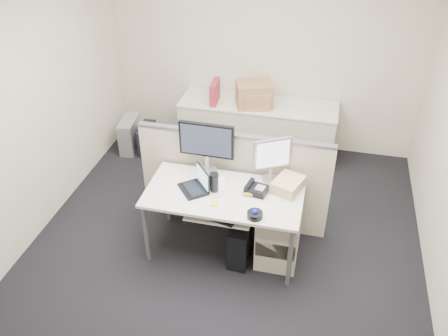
% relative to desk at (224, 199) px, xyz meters
% --- Properties ---
extents(floor, '(4.00, 4.50, 0.01)m').
position_rel_desk_xyz_m(floor, '(0.00, 0.00, -0.67)').
color(floor, black).
rests_on(floor, ground).
extents(wall_back, '(4.00, 0.02, 2.70)m').
position_rel_desk_xyz_m(wall_back, '(0.00, 2.25, 0.69)').
color(wall_back, '#BCAE9F').
rests_on(wall_back, ground).
extents(wall_left, '(0.02, 4.50, 2.70)m').
position_rel_desk_xyz_m(wall_left, '(-2.00, 0.00, 0.69)').
color(wall_left, '#BCAE9F').
rests_on(wall_left, ground).
extents(desk, '(1.50, 0.75, 0.73)m').
position_rel_desk_xyz_m(desk, '(0.00, 0.00, 0.00)').
color(desk, silver).
rests_on(desk, floor).
extents(keyboard_tray, '(0.62, 0.32, 0.02)m').
position_rel_desk_xyz_m(keyboard_tray, '(0.00, -0.18, -0.04)').
color(keyboard_tray, silver).
rests_on(keyboard_tray, desk).
extents(drawer_pedestal, '(0.40, 0.55, 0.65)m').
position_rel_desk_xyz_m(drawer_pedestal, '(0.55, 0.05, -0.34)').
color(drawer_pedestal, '#BCB8A5').
rests_on(drawer_pedestal, floor).
extents(cubicle_partition, '(2.00, 0.06, 1.10)m').
position_rel_desk_xyz_m(cubicle_partition, '(0.00, 0.45, -0.11)').
color(cubicle_partition, beige).
rests_on(cubicle_partition, floor).
extents(back_counter, '(2.00, 0.60, 0.72)m').
position_rel_desk_xyz_m(back_counter, '(0.00, 1.93, -0.30)').
color(back_counter, '#BCB8A5').
rests_on(back_counter, floor).
extents(monitor_main, '(0.55, 0.22, 0.55)m').
position_rel_desk_xyz_m(monitor_main, '(-0.25, 0.32, 0.34)').
color(monitor_main, black).
rests_on(monitor_main, desk).
extents(monitor_small, '(0.42, 0.35, 0.46)m').
position_rel_desk_xyz_m(monitor_small, '(0.40, 0.32, 0.30)').
color(monitor_small, '#B7B7BC').
rests_on(monitor_small, desk).
extents(laptop, '(0.35, 0.36, 0.22)m').
position_rel_desk_xyz_m(laptop, '(-0.30, -0.02, 0.17)').
color(laptop, black).
rests_on(laptop, desk).
extents(trackball, '(0.18, 0.18, 0.05)m').
position_rel_desk_xyz_m(trackball, '(0.35, -0.28, 0.09)').
color(trackball, black).
rests_on(trackball, desk).
extents(desk_phone, '(0.23, 0.20, 0.06)m').
position_rel_desk_xyz_m(desk_phone, '(0.30, 0.08, 0.10)').
color(desk_phone, black).
rests_on(desk_phone, desk).
extents(paper_stack, '(0.26, 0.30, 0.01)m').
position_rel_desk_xyz_m(paper_stack, '(-0.12, 0.12, 0.07)').
color(paper_stack, white).
rests_on(paper_stack, desk).
extents(sticky_pad, '(0.09, 0.09, 0.01)m').
position_rel_desk_xyz_m(sticky_pad, '(-0.05, -0.18, 0.07)').
color(sticky_pad, yellow).
rests_on(sticky_pad, desk).
extents(travel_mug, '(0.11, 0.11, 0.18)m').
position_rel_desk_xyz_m(travel_mug, '(-0.10, 0.02, 0.16)').
color(travel_mug, black).
rests_on(travel_mug, desk).
extents(banana, '(0.20, 0.09, 0.04)m').
position_rel_desk_xyz_m(banana, '(0.28, 0.02, 0.09)').
color(banana, gold).
rests_on(banana, desk).
extents(cellphone, '(0.09, 0.13, 0.02)m').
position_rel_desk_xyz_m(cellphone, '(-0.15, 0.20, 0.07)').
color(cellphone, black).
rests_on(cellphone, desk).
extents(manila_folders, '(0.33, 0.37, 0.11)m').
position_rel_desk_xyz_m(manila_folders, '(0.59, 0.20, 0.12)').
color(manila_folders, tan).
rests_on(manila_folders, desk).
extents(keyboard, '(0.50, 0.28, 0.03)m').
position_rel_desk_xyz_m(keyboard, '(-0.05, -0.22, -0.02)').
color(keyboard, black).
rests_on(keyboard, keyboard_tray).
extents(pc_tower_desk, '(0.21, 0.48, 0.44)m').
position_rel_desk_xyz_m(pc_tower_desk, '(0.20, -0.05, -0.44)').
color(pc_tower_desk, black).
rests_on(pc_tower_desk, floor).
extents(pc_tower_spare_dark, '(0.20, 0.42, 0.38)m').
position_rel_desk_xyz_m(pc_tower_spare_dark, '(-1.45, 1.63, -0.48)').
color(pc_tower_spare_dark, black).
rests_on(pc_tower_spare_dark, floor).
extents(pc_tower_spare_silver, '(0.24, 0.49, 0.44)m').
position_rel_desk_xyz_m(pc_tower_spare_silver, '(-1.70, 1.63, -0.44)').
color(pc_tower_spare_silver, '#B7B7BC').
rests_on(pc_tower_spare_silver, floor).
extents(cardboard_box_left, '(0.52, 0.45, 0.33)m').
position_rel_desk_xyz_m(cardboard_box_left, '(-0.05, 1.86, 0.22)').
color(cardboard_box_left, '#A7714C').
rests_on(cardboard_box_left, back_counter).
extents(cardboard_box_right, '(0.37, 0.32, 0.23)m').
position_rel_desk_xyz_m(cardboard_box_right, '(0.00, 1.81, 0.17)').
color(cardboard_box_right, '#A7714C').
rests_on(cardboard_box_right, back_counter).
extents(red_binder, '(0.09, 0.33, 0.30)m').
position_rel_desk_xyz_m(red_binder, '(-0.55, 1.83, 0.21)').
color(red_binder, maroon).
rests_on(red_binder, back_counter).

